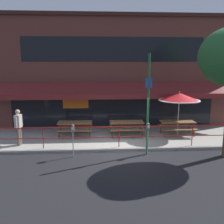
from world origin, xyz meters
The scene contains 12 objects.
ground_plane centered at (0.00, 0.00, 0.00)m, with size 120.00×120.00×0.00m, color black.
patio_deck centered at (0.00, 2.00, 0.05)m, with size 15.00×4.00×0.10m, color #9E998E.
restaurant_building centered at (0.00, 4.22, 3.36)m, with size 15.00×1.60×6.75m.
patio_railing centered at (0.00, 0.30, 0.80)m, with size 13.84×0.04×0.97m.
picnic_table_left centered at (-2.18, 2.22, 0.71)m, with size 1.80×1.42×0.76m.
picnic_table_centre centered at (0.57, 2.17, 0.71)m, with size 1.80×1.42×0.76m.
picnic_table_right centered at (3.31, 2.09, 0.71)m, with size 1.80×1.42×0.76m.
patio_umbrella_right centered at (3.31, 2.00, 2.18)m, with size 2.14×2.14×2.38m.
pedestrian_walking centered at (-4.67, 0.85, 1.06)m, with size 0.28×0.62×1.71m.
parking_meter_near centered at (-2.02, -0.62, 1.15)m, with size 0.15×0.16×1.42m.
parking_meter_far centered at (1.17, -0.53, 1.15)m, with size 0.15×0.16×1.42m.
street_sign_pole centered at (1.16, -0.45, 2.21)m, with size 0.28×0.09×4.31m.
Camera 1 is at (-1.00, -10.72, 3.85)m, focal length 40.00 mm.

